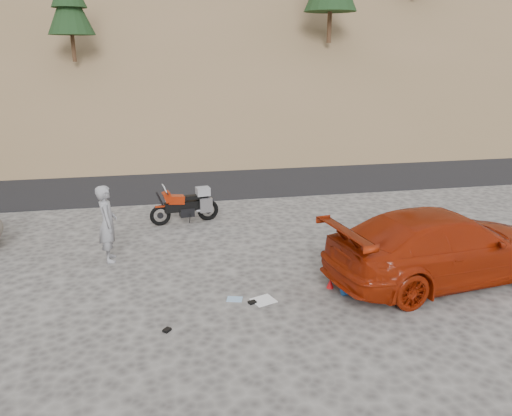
% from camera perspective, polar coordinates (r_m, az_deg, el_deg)
% --- Properties ---
extents(ground, '(140.00, 140.00, 0.00)m').
position_cam_1_polar(ground, '(10.96, -7.08, -7.62)').
color(ground, '#474442').
rests_on(ground, ground).
extents(road, '(120.00, 7.00, 0.05)m').
position_cam_1_polar(road, '(19.48, -9.10, 3.50)').
color(road, black).
rests_on(road, ground).
extents(motorcycle, '(1.96, 0.76, 1.17)m').
position_cam_1_polar(motorcycle, '(14.11, -7.81, 0.30)').
color(motorcycle, black).
rests_on(motorcycle, ground).
extents(man, '(0.49, 0.69, 1.79)m').
position_cam_1_polar(man, '(12.11, -16.25, -5.71)').
color(man, gray).
rests_on(man, ground).
extents(red_car, '(5.42, 2.93, 1.49)m').
position_cam_1_polar(red_car, '(11.43, 20.22, -7.53)').
color(red_car, maroon).
rests_on(red_car, ground).
extents(gear_white_cloth, '(0.53, 0.50, 0.01)m').
position_cam_1_polar(gear_white_cloth, '(9.83, 0.85, -10.51)').
color(gear_white_cloth, white).
rests_on(gear_white_cloth, ground).
extents(gear_blue_mat, '(0.51, 0.22, 0.20)m').
position_cam_1_polar(gear_blue_mat, '(10.21, 11.10, -9.15)').
color(gear_blue_mat, navy).
rests_on(gear_blue_mat, ground).
extents(gear_bottle, '(0.09, 0.09, 0.20)m').
position_cam_1_polar(gear_bottle, '(10.85, 9.63, -7.41)').
color(gear_bottle, navy).
rests_on(gear_bottle, ground).
extents(gear_funnel, '(0.18, 0.18, 0.20)m').
position_cam_1_polar(gear_funnel, '(10.40, 8.48, -8.52)').
color(gear_funnel, red).
rests_on(gear_funnel, ground).
extents(gear_glove_a, '(0.17, 0.15, 0.04)m').
position_cam_1_polar(gear_glove_a, '(9.74, -0.43, -10.72)').
color(gear_glove_a, black).
rests_on(gear_glove_a, ground).
extents(gear_glove_b, '(0.17, 0.17, 0.05)m').
position_cam_1_polar(gear_glove_b, '(9.00, -10.14, -13.57)').
color(gear_glove_b, black).
rests_on(gear_glove_b, ground).
extents(gear_blue_cloth, '(0.35, 0.29, 0.01)m').
position_cam_1_polar(gear_blue_cloth, '(9.89, -2.46, -10.36)').
color(gear_blue_cloth, '#87ADD1').
rests_on(gear_blue_cloth, ground).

